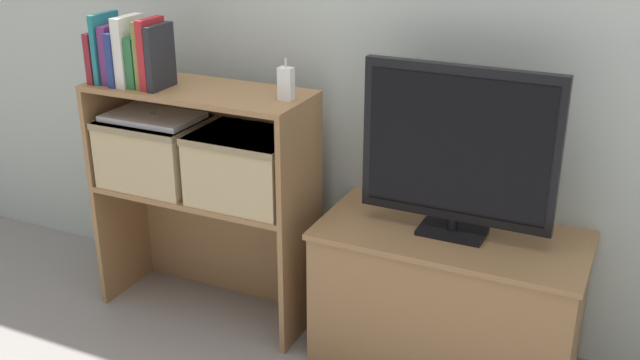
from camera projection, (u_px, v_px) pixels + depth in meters
The scene contains 19 objects.
ground_plane at pixel (301, 359), 2.70m from camera, with size 16.00×16.00×0.00m, color gray.
wall_back at pixel (356, 3), 2.62m from camera, with size 10.00×0.05×2.40m.
tv_stand at pixel (447, 299), 2.59m from camera, with size 0.90×0.45×0.51m.
tv at pixel (458, 149), 2.38m from camera, with size 0.64×0.14×0.57m.
bookshelf_lower_tier at pixel (216, 229), 2.95m from camera, with size 0.84×0.33×0.51m.
bookshelf_upper_tier at pixel (209, 121), 2.78m from camera, with size 0.84×0.33×0.40m.
book_maroon at pixel (101, 56), 2.74m from camera, with size 0.03×0.15×0.19m.
book_teal at pixel (106, 48), 2.72m from camera, with size 0.02×0.15×0.25m.
book_plum at pixel (114, 54), 2.71m from camera, with size 0.04×0.13×0.21m.
book_navy at pixel (123, 57), 2.70m from camera, with size 0.03×0.16×0.20m.
book_ivory at pixel (130, 51), 2.68m from camera, with size 0.04×0.14×0.25m.
book_forest at pixel (140, 61), 2.67m from camera, with size 0.03×0.13×0.18m.
book_olive at pixel (146, 54), 2.65m from camera, with size 0.02×0.12×0.24m.
book_crimson at pixel (152, 53), 2.64m from camera, with size 0.03×0.13×0.25m.
book_charcoal at pixel (160, 57), 2.63m from camera, with size 0.03×0.14×0.23m.
baby_monitor at pixel (286, 84), 2.51m from camera, with size 0.05×0.04×0.14m.
storage_basket_left at pixel (156, 149), 2.84m from camera, with size 0.38×0.29×0.26m.
storage_basket_right at pixel (246, 165), 2.68m from camera, with size 0.38×0.29×0.26m.
laptop at pixel (153, 117), 2.79m from camera, with size 0.35×0.22×0.02m.
Camera 1 is at (1.02, -2.00, 1.62)m, focal length 42.00 mm.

